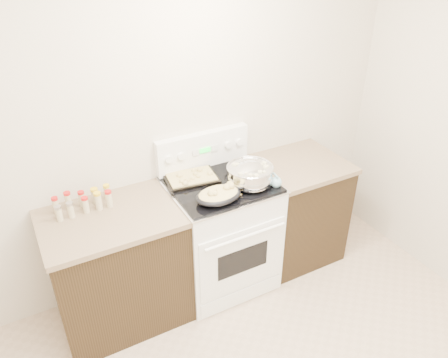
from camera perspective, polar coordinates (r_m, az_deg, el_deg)
room_shell at (r=1.65m, az=12.08°, el=-3.27°), size 4.10×3.60×2.75m
counter_left at (r=3.28m, az=-13.61°, el=-11.20°), size 0.93×0.67×0.92m
counter_right at (r=3.83m, az=9.24°, el=-3.88°), size 0.73×0.67×0.92m
kitchen_range at (r=3.48m, az=-0.43°, el=-6.84°), size 0.78×0.73×1.22m
mixing_bowl at (r=3.16m, az=3.42°, el=0.47°), size 0.42×0.42×0.20m
roasting_pan at (r=2.99m, az=-0.72°, el=-2.03°), size 0.34×0.24×0.12m
baking_sheet at (r=3.25m, az=-4.27°, el=0.17°), size 0.41×0.31×0.06m
wooden_spoon at (r=3.03m, az=-0.10°, el=-2.34°), size 0.18×0.20×0.04m
blue_ladle at (r=3.19m, az=6.76°, el=-0.27°), size 0.12×0.28×0.10m
spice_jars at (r=3.08m, az=-17.77°, el=-2.81°), size 0.39×0.15×0.13m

